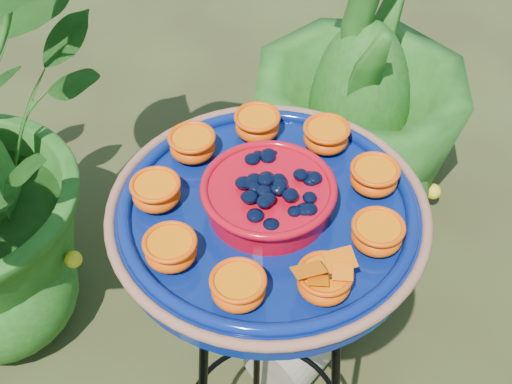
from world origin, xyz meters
The scene contains 4 objects.
tripod_stand centered at (-0.06, -0.07, 0.52)m, with size 0.38×0.38×0.86m.
feeder_dish centered at (-0.06, -0.07, 0.90)m, with size 0.54×0.54×0.10m.
driftwood_log centered at (0.26, 0.24, 0.09)m, with size 0.17×0.17×0.52m, color gray.
shrub_back_right centered at (0.53, 0.68, 0.56)m, with size 0.62×0.62×1.11m, color #1C4713.
Camera 1 is at (-0.32, -0.70, 1.63)m, focal length 50.00 mm.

